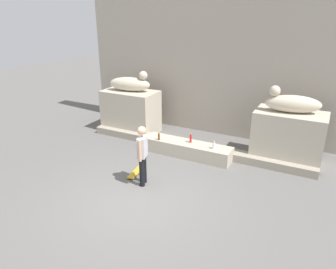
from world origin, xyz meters
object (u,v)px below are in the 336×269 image
(skateboard, at_px, (136,172))
(bottle_clear, at_px, (214,146))
(bottle_brown, at_px, (159,137))
(statue_reclining_right, at_px, (292,103))
(bottle_red, at_px, (191,139))
(statue_reclining_left, at_px, (131,84))
(skater, at_px, (142,153))

(skateboard, bearing_deg, bottle_clear, -51.20)
(bottle_brown, bearing_deg, statue_reclining_right, 19.17)
(skateboard, height_order, bottle_brown, bottle_brown)
(bottle_red, bearing_deg, skateboard, -114.67)
(statue_reclining_left, height_order, bottle_brown, statue_reclining_left)
(skateboard, height_order, bottle_clear, bottle_clear)
(statue_reclining_right, bearing_deg, statue_reclining_left, -11.64)
(statue_reclining_left, relative_size, bottle_brown, 6.01)
(skateboard, relative_size, bottle_brown, 2.94)
(statue_reclining_left, distance_m, bottle_brown, 2.69)
(skateboard, bearing_deg, skater, -135.36)
(skater, xyz_separation_m, bottle_clear, (1.22, 2.15, -0.36))
(statue_reclining_left, bearing_deg, bottle_clear, -27.81)
(statue_reclining_left, bearing_deg, bottle_brown, -45.09)
(bottle_brown, bearing_deg, bottle_red, 15.81)
(bottle_red, bearing_deg, statue_reclining_left, 160.55)
(statue_reclining_left, distance_m, skateboard, 4.03)
(skateboard, bearing_deg, bottle_red, -32.12)
(statue_reclining_right, xyz_separation_m, skater, (-3.16, -3.30, -0.96))
(statue_reclining_left, bearing_deg, skateboard, -65.47)
(bottle_red, relative_size, bottle_brown, 1.15)
(bottle_brown, bearing_deg, statue_reclining_left, 145.64)
(statue_reclining_right, distance_m, bottle_clear, 2.61)
(statue_reclining_right, xyz_separation_m, skateboard, (-3.64, -2.92, -1.82))
(bottle_clear, distance_m, bottle_brown, 1.85)
(skater, height_order, skateboard, skater)
(bottle_red, xyz_separation_m, bottle_brown, (-1.01, -0.29, -0.02))
(skater, relative_size, bottle_clear, 6.45)
(skater, distance_m, bottle_red, 2.33)
(statue_reclining_left, xyz_separation_m, skater, (2.56, -3.31, -0.96))
(bottle_red, height_order, bottle_clear, bottle_red)
(statue_reclining_right, bearing_deg, bottle_brown, 7.67)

